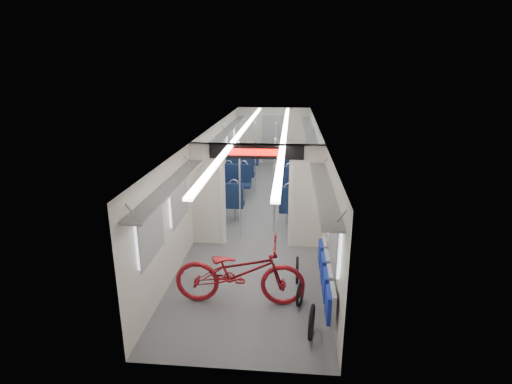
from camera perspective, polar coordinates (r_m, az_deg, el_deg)
carriage at (r=10.36m, az=0.94°, el=4.29°), size 12.00×12.02×2.31m
bicycle at (r=6.82m, az=-2.35°, el=-11.33°), size 2.21×0.80×1.15m
flip_bench at (r=6.78m, az=9.97°, el=-11.78°), size 0.12×2.10×0.51m
bike_hoop_a at (r=6.25m, az=7.93°, el=-18.12°), size 0.14×0.53×0.53m
bike_hoop_b at (r=6.97m, az=6.33°, el=-14.39°), size 0.17×0.44×0.44m
bike_hoop_c at (r=7.60m, az=5.89°, el=-11.20°), size 0.05×0.51×0.51m
seat_bay_near_left at (r=11.33m, az=-3.56°, el=0.48°), size 0.94×2.20×1.14m
seat_bay_near_right at (r=11.00m, az=5.95°, el=-0.09°), size 0.94×2.23×1.15m
seat_bay_far_left at (r=14.18m, az=-1.78°, el=3.95°), size 0.92×2.13×1.12m
seat_bay_far_right at (r=14.08m, az=5.81°, el=3.70°), size 0.90×2.03×1.09m
stanchion_near_left at (r=9.13m, az=-2.32°, el=0.16°), size 0.04×0.04×2.30m
stanchion_near_right at (r=9.48m, az=2.63°, el=0.82°), size 0.05×0.05×2.30m
stanchion_far_left at (r=12.23m, az=-0.09°, el=4.65°), size 0.04×0.04×2.30m
stanchion_far_right at (r=12.16m, az=2.76°, el=4.55°), size 0.04×0.04×2.30m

